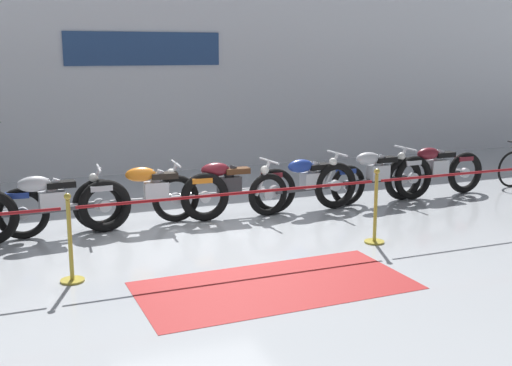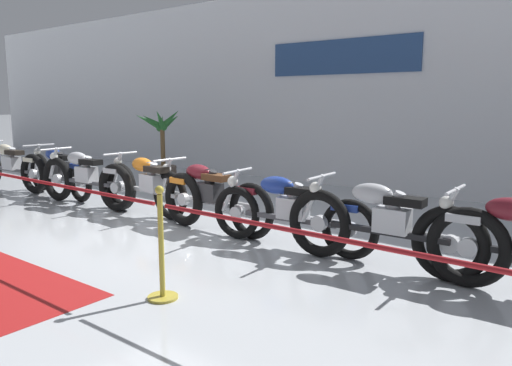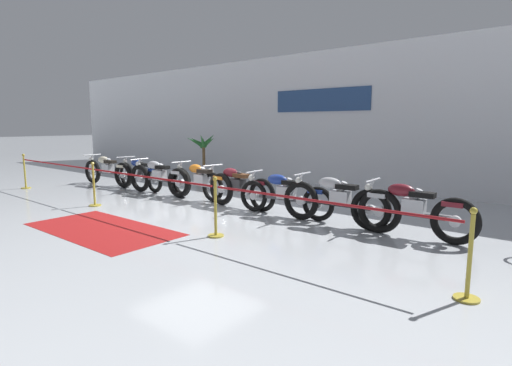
{
  "view_description": "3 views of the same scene",
  "coord_description": "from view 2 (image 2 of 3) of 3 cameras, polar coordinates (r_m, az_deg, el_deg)",
  "views": [
    {
      "loc": [
        -2.73,
        -8.79,
        2.63
      ],
      "look_at": [
        1.11,
        0.64,
        0.53
      ],
      "focal_mm": 45.0,
      "sensor_mm": 36.0,
      "label": 1
    },
    {
      "loc": [
        5.44,
        -4.3,
        1.8
      ],
      "look_at": [
        1.29,
        0.93,
        0.69
      ],
      "focal_mm": 35.0,
      "sensor_mm": 36.0,
      "label": 2
    },
    {
      "loc": [
        6.91,
        -6.18,
        1.95
      ],
      "look_at": [
        0.94,
        1.03,
        0.55
      ],
      "focal_mm": 28.0,
      "sensor_mm": 36.0,
      "label": 3
    }
  ],
  "objects": [
    {
      "name": "motorcycle_silver_2",
      "position": [
        9.06,
        -18.99,
        0.51
      ],
      "size": [
        2.38,
        0.62,
        0.97
      ],
      "color": "black",
      "rests_on": "ground"
    },
    {
      "name": "motorcycle_silver_6",
      "position": [
        5.47,
        14.7,
        -4.79
      ],
      "size": [
        2.43,
        0.62,
        0.98
      ],
      "color": "black",
      "rests_on": "ground"
    },
    {
      "name": "motorcycle_maroon_4",
      "position": [
        7.07,
        -5.62,
        -1.4
      ],
      "size": [
        2.4,
        0.62,
        0.95
      ],
      "color": "black",
      "rests_on": "ground"
    },
    {
      "name": "potted_palm_left_of_row",
      "position": [
        11.27,
        -10.64,
        3.8
      ],
      "size": [
        0.91,
        1.18,
        1.67
      ],
      "color": "brown",
      "rests_on": "ground"
    },
    {
      "name": "motorcycle_blue_5",
      "position": [
        6.11,
        3.77,
        -3.22
      ],
      "size": [
        2.28,
        0.62,
        0.93
      ],
      "color": "black",
      "rests_on": "ground"
    },
    {
      "name": "motorcycle_blue_1",
      "position": [
        10.14,
        -21.65,
        1.26
      ],
      "size": [
        2.38,
        0.62,
        0.95
      ],
      "color": "black",
      "rests_on": "ground"
    },
    {
      "name": "motorcycle_orange_3",
      "position": [
        7.91,
        -12.05,
        -0.45
      ],
      "size": [
        2.4,
        0.62,
        0.97
      ],
      "color": "black",
      "rests_on": "ground"
    },
    {
      "name": "motorcycle_cream_0",
      "position": [
        11.32,
        -26.26,
        1.72
      ],
      "size": [
        2.39,
        0.62,
        0.97
      ],
      "color": "black",
      "rests_on": "ground"
    },
    {
      "name": "ground_plane",
      "position": [
        7.17,
        -12.88,
        -5.37
      ],
      "size": [
        120.0,
        120.0,
        0.0
      ],
      "primitive_type": "plane",
      "color": "#B2B7BC"
    },
    {
      "name": "back_wall",
      "position": [
        10.89,
        8.57,
        10.9
      ],
      "size": [
        28.0,
        0.29,
        4.2
      ],
      "color": "white",
      "rests_on": "ground"
    },
    {
      "name": "stanchion_mid_right",
      "position": [
        4.66,
        -10.73,
        -8.77
      ],
      "size": [
        0.28,
        0.28,
        1.05
      ],
      "color": "gold",
      "rests_on": "ground"
    }
  ]
}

